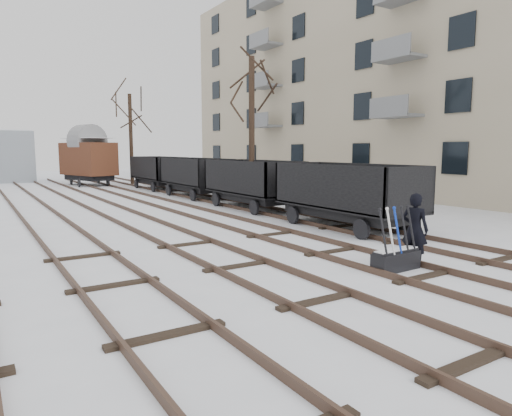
{
  "coord_description": "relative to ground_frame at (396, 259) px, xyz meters",
  "views": [
    {
      "loc": [
        -5.38,
        -6.31,
        2.82
      ],
      "look_at": [
        1.34,
        4.37,
        1.2
      ],
      "focal_mm": 32.0,
      "sensor_mm": 36.0,
      "label": 1
    }
  ],
  "objects": [
    {
      "name": "tracks",
      "position": [
        -2.96,
        12.89,
        -0.21
      ],
      "size": [
        13.9,
        52.0,
        0.16
      ],
      "color": "black",
      "rests_on": "ground"
    },
    {
      "name": "freight_wagon_c",
      "position": [
        3.04,
        17.72,
        0.6
      ],
      "size": [
        2.26,
        5.65,
        2.31
      ],
      "color": "black",
      "rests_on": "ground"
    },
    {
      "name": "freight_wagon_a",
      "position": [
        3.04,
        4.92,
        0.6
      ],
      "size": [
        2.26,
        5.65,
        2.31
      ],
      "color": "black",
      "rests_on": "ground"
    },
    {
      "name": "freight_wagon_b",
      "position": [
        3.04,
        11.32,
        0.6
      ],
      "size": [
        2.26,
        5.65,
        2.31
      ],
      "color": "black",
      "rests_on": "ground"
    },
    {
      "name": "freight_wagon_d",
      "position": [
        3.04,
        24.12,
        0.6
      ],
      "size": [
        2.26,
        5.65,
        2.31
      ],
      "color": "black",
      "rests_on": "ground"
    },
    {
      "name": "tree_far_right",
      "position": [
        2.98,
        30.05,
        3.35
      ],
      "size": [
        0.3,
        0.3,
        7.27
      ],
      "primitive_type": "cylinder",
      "color": "black",
      "rests_on": "ground"
    },
    {
      "name": "box_van_wagon",
      "position": [
        -0.33,
        30.56,
        1.88
      ],
      "size": [
        3.93,
        5.41,
        3.71
      ],
      "rotation": [
        0.0,
        0.0,
        0.31
      ],
      "color": "black",
      "rests_on": "ground"
    },
    {
      "name": "ground_frame",
      "position": [
        0.0,
        0.0,
        0.0
      ],
      "size": [
        1.32,
        0.47,
        1.49
      ],
      "rotation": [
        0.0,
        0.0,
        0.04
      ],
      "color": "black",
      "rests_on": "ground"
    },
    {
      "name": "apartment_block",
      "position": [
        16.99,
        13.22,
        7.76
      ],
      "size": [
        10.12,
        45.0,
        16.1
      ],
      "color": "#B9AB8F",
      "rests_on": "ground"
    },
    {
      "name": "worker",
      "position": [
        0.75,
        0.1,
        0.61
      ],
      "size": [
        0.61,
        0.75,
        1.79
      ],
      "primitive_type": "imported",
      "rotation": [
        0.0,
        0.0,
        1.89
      ],
      "color": "black",
      "rests_on": "ground"
    },
    {
      "name": "tree_near",
      "position": [
        4.04,
        13.02,
        3.45
      ],
      "size": [
        0.3,
        0.3,
        7.47
      ],
      "primitive_type": "cylinder",
      "color": "black",
      "rests_on": "ground"
    },
    {
      "name": "ground",
      "position": [
        -2.96,
        -0.78,
        -0.28
      ],
      "size": [
        120.0,
        120.0,
        0.0
      ],
      "primitive_type": "plane",
      "color": "white",
      "rests_on": "ground"
    }
  ]
}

